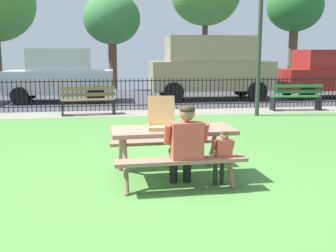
# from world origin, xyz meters

# --- Properties ---
(ground) EXTENTS (28.00, 11.69, 0.02)m
(ground) POSITION_xyz_m (0.00, 1.85, -0.01)
(ground) COLOR #4C873C
(cobblestone_walkway) EXTENTS (28.00, 1.40, 0.01)m
(cobblestone_walkway) POSITION_xyz_m (0.00, 6.99, -0.00)
(cobblestone_walkway) COLOR gray
(street_asphalt) EXTENTS (28.00, 7.12, 0.01)m
(street_asphalt) POSITION_xyz_m (0.00, 11.26, -0.01)
(street_asphalt) COLOR #424247
(picnic_table_foreground) EXTENTS (1.86, 1.56, 0.79)m
(picnic_table_foreground) POSITION_xyz_m (0.68, 0.26, 0.60)
(picnic_table_foreground) COLOR #956955
(picnic_table_foreground) RESTS_ON ground
(pizza_box_open) EXTENTS (0.43, 0.47, 0.46)m
(pizza_box_open) POSITION_xyz_m (0.53, 0.30, 0.86)
(pizza_box_open) COLOR tan
(pizza_box_open) RESTS_ON picnic_table_foreground
(pizza_slice_on_table) EXTENTS (0.23, 0.28, 0.02)m
(pizza_slice_on_table) POSITION_xyz_m (0.93, 0.34, 0.78)
(pizza_slice_on_table) COLOR #F2CB57
(pizza_slice_on_table) RESTS_ON picnic_table_foreground
(adult_at_table) EXTENTS (0.62, 0.60, 1.19)m
(adult_at_table) POSITION_xyz_m (0.78, -0.24, 0.66)
(adult_at_table) COLOR black
(adult_at_table) RESTS_ON ground
(child_at_table) EXTENTS (0.31, 0.31, 0.82)m
(child_at_table) POSITION_xyz_m (1.30, -0.25, 0.50)
(child_at_table) COLOR #282828
(child_at_table) RESTS_ON ground
(iron_fence_streetside) EXTENTS (23.70, 0.03, 1.02)m
(iron_fence_streetside) POSITION_xyz_m (-0.00, 7.69, 0.52)
(iron_fence_streetside) COLOR black
(iron_fence_streetside) RESTS_ON ground
(park_bench_center) EXTENTS (1.63, 0.62, 0.85)m
(park_bench_center) POSITION_xyz_m (-0.87, 6.86, 0.42)
(park_bench_center) COLOR brown
(park_bench_center) RESTS_ON ground
(park_bench_right) EXTENTS (1.62, 0.56, 0.85)m
(park_bench_right) POSITION_xyz_m (5.71, 6.86, 0.42)
(park_bench_right) COLOR #22632A
(park_bench_right) RESTS_ON ground
(lamp_post_walkway) EXTENTS (0.28, 0.28, 4.22)m
(lamp_post_walkway) POSITION_xyz_m (4.09, 5.98, 2.56)
(lamp_post_walkway) COLOR #2D382D
(lamp_post_walkway) RESTS_ON ground
(parked_car_left) EXTENTS (3.91, 1.85, 1.98)m
(parked_car_left) POSITION_xyz_m (-2.04, 10.24, 1.01)
(parked_car_left) COLOR #B7BBC1
(parked_car_left) RESTS_ON ground
(parked_car_center) EXTENTS (4.72, 2.10, 2.46)m
(parked_car_center) POSITION_xyz_m (3.71, 10.24, 1.31)
(parked_car_center) COLOR gray
(parked_car_center) RESTS_ON ground
(parked_car_right) EXTENTS (4.43, 1.97, 1.94)m
(parked_car_right) POSITION_xyz_m (8.78, 10.24, 1.01)
(parked_car_right) COLOR maroon
(parked_car_right) RESTS_ON ground
(far_tree_center) EXTENTS (2.81, 2.81, 4.74)m
(far_tree_center) POSITION_xyz_m (-0.03, 15.52, 3.42)
(far_tree_center) COLOR brown
(far_tree_center) RESTS_ON ground
(far_tree_right) EXTENTS (2.92, 2.92, 5.52)m
(far_tree_right) POSITION_xyz_m (9.49, 15.52, 4.12)
(far_tree_right) COLOR brown
(far_tree_right) RESTS_ON ground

